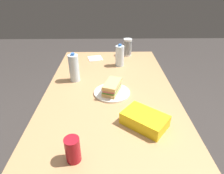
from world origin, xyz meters
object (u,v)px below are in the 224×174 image
(soda_can_red, at_px, (73,150))
(plastic_cup_stack, at_px, (127,47))
(paper_plate, at_px, (112,93))
(chip_bag, at_px, (145,120))
(water_bottle_spare, at_px, (74,68))
(sandwich, at_px, (112,87))
(water_bottle_tall, at_px, (120,56))
(dining_table, at_px, (110,108))

(soda_can_red, bearing_deg, plastic_cup_stack, 164.90)
(paper_plate, distance_m, chip_bag, 0.37)
(water_bottle_spare, bearing_deg, paper_plate, 55.32)
(soda_can_red, relative_size, plastic_cup_stack, 0.73)
(sandwich, xyz_separation_m, soda_can_red, (0.54, -0.18, 0.01))
(plastic_cup_stack, relative_size, water_bottle_spare, 0.75)
(paper_plate, relative_size, chip_bag, 1.07)
(chip_bag, bearing_deg, soda_can_red, 72.06)
(sandwich, xyz_separation_m, water_bottle_tall, (-0.48, 0.08, 0.04))
(dining_table, height_order, plastic_cup_stack, plastic_cup_stack)
(dining_table, relative_size, chip_bag, 7.61)
(paper_plate, relative_size, water_bottle_tall, 1.25)
(water_bottle_tall, height_order, plastic_cup_stack, water_bottle_tall)
(sandwich, xyz_separation_m, chip_bag, (0.32, 0.17, -0.02))
(soda_can_red, distance_m, chip_bag, 0.41)
(dining_table, xyz_separation_m, paper_plate, (-0.05, 0.01, 0.10))
(plastic_cup_stack, bearing_deg, dining_table, -13.09)
(water_bottle_tall, bearing_deg, paper_plate, -9.16)
(paper_plate, xyz_separation_m, chip_bag, (0.33, 0.17, 0.03))
(sandwich, height_order, chip_bag, sandwich)
(chip_bag, height_order, water_bottle_tall, water_bottle_tall)
(paper_plate, xyz_separation_m, sandwich, (0.00, 0.00, 0.05))
(sandwich, distance_m, chip_bag, 0.36)
(paper_plate, distance_m, soda_can_red, 0.58)
(plastic_cup_stack, bearing_deg, water_bottle_spare, -39.97)
(dining_table, distance_m, water_bottle_tall, 0.56)
(soda_can_red, xyz_separation_m, plastic_cup_stack, (-1.27, 0.34, 0.02))
(dining_table, distance_m, plastic_cup_stack, 0.82)
(sandwich, height_order, plastic_cup_stack, plastic_cup_stack)
(paper_plate, relative_size, water_bottle_spare, 1.11)
(paper_plate, bearing_deg, water_bottle_spare, -124.68)
(sandwich, relative_size, water_bottle_spare, 0.92)
(paper_plate, bearing_deg, water_bottle_tall, 170.84)
(soda_can_red, distance_m, plastic_cup_stack, 1.32)
(dining_table, bearing_deg, water_bottle_spare, -132.31)
(soda_can_red, relative_size, water_bottle_tall, 0.62)
(soda_can_red, distance_m, water_bottle_spare, 0.75)
(sandwich, height_order, water_bottle_spare, water_bottle_spare)
(dining_table, xyz_separation_m, plastic_cup_stack, (-0.78, 0.18, 0.17))
(soda_can_red, bearing_deg, chip_bag, 122.62)
(soda_can_red, height_order, chip_bag, soda_can_red)
(chip_bag, xyz_separation_m, plastic_cup_stack, (-1.05, -0.00, 0.05))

